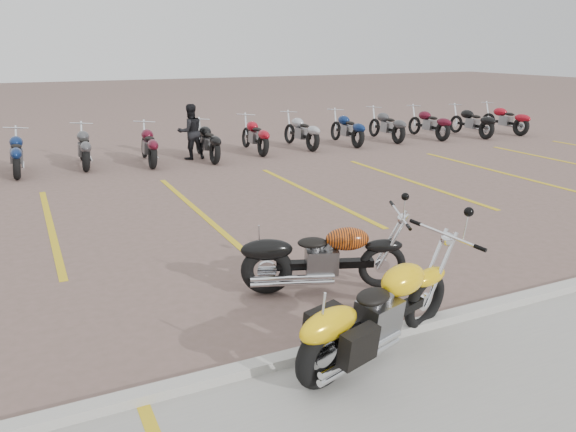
# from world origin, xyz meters

# --- Properties ---
(ground) EXTENTS (100.00, 100.00, 0.00)m
(ground) POSITION_xyz_m (0.00, 0.00, 0.00)
(ground) COLOR #725651
(ground) RESTS_ON ground
(curb) EXTENTS (60.00, 0.18, 0.12)m
(curb) POSITION_xyz_m (0.00, -2.00, 0.06)
(curb) COLOR #ADAAA3
(curb) RESTS_ON ground
(parking_stripes) EXTENTS (38.00, 5.50, 0.01)m
(parking_stripes) POSITION_xyz_m (0.00, 4.00, 0.00)
(parking_stripes) COLOR gold
(parking_stripes) RESTS_ON ground
(yellow_cruiser) EXTENTS (2.28, 0.84, 0.97)m
(yellow_cruiser) POSITION_xyz_m (0.04, -2.25, 0.48)
(yellow_cruiser) COLOR black
(yellow_cruiser) RESTS_ON ground
(flame_cruiser) EXTENTS (2.11, 0.88, 0.90)m
(flame_cruiser) POSITION_xyz_m (0.36, -0.55, 0.45)
(flame_cruiser) COLOR black
(flame_cruiser) RESTS_ON ground
(person_b) EXTENTS (0.80, 0.64, 1.57)m
(person_b) POSITION_xyz_m (1.42, 9.08, 0.78)
(person_b) COLOR black
(person_b) RESTS_ON ground
(bg_bike_row) EXTENTS (22.21, 2.03, 1.10)m
(bg_bike_row) POSITION_xyz_m (2.61, 9.10, 0.55)
(bg_bike_row) COLOR black
(bg_bike_row) RESTS_ON ground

